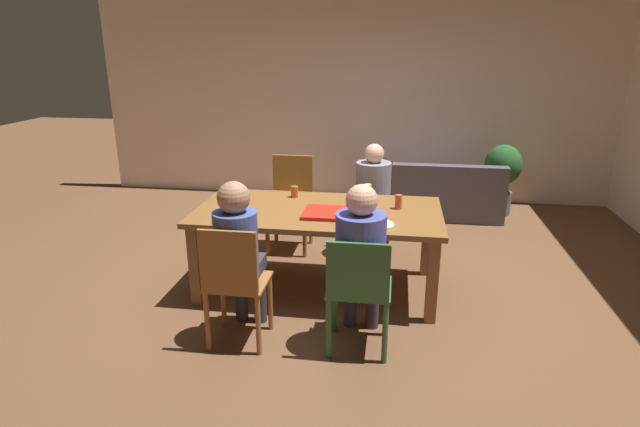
{
  "coord_description": "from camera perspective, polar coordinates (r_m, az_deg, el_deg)",
  "views": [
    {
      "loc": [
        0.64,
        -4.15,
        2.11
      ],
      "look_at": [
        0.0,
        0.1,
        0.68
      ],
      "focal_mm": 28.75,
      "sensor_mm": 36.0,
      "label": 1
    }
  ],
  "objects": [
    {
      "name": "potted_plant",
      "position": [
        6.93,
        19.63,
        4.36
      ],
      "size": [
        0.46,
        0.46,
        0.91
      ],
      "color": "slate",
      "rests_on": "ground"
    },
    {
      "name": "person_1",
      "position": [
        5.16,
        5.9,
        2.43
      ],
      "size": [
        0.35,
        0.54,
        1.17
      ],
      "color": "#342D38",
      "rests_on": "ground"
    },
    {
      "name": "chair_1",
      "position": [
        5.35,
        5.92,
        1.22
      ],
      "size": [
        0.38,
        0.39,
        0.97
      ],
      "color": "#532D1B",
      "rests_on": "ground"
    },
    {
      "name": "back_wall",
      "position": [
        7.27,
        3.56,
        13.21
      ],
      "size": [
        7.13,
        0.12,
        2.91
      ],
      "primitive_type": "cube",
      "color": "#F3DBCB",
      "rests_on": "ground"
    },
    {
      "name": "ground_plane",
      "position": [
        4.7,
        -0.18,
        -8.26
      ],
      "size": [
        20.0,
        20.0,
        0.0
      ],
      "primitive_type": "plane",
      "color": "brown"
    },
    {
      "name": "couch",
      "position": [
        6.74,
        11.96,
        2.1
      ],
      "size": [
        1.81,
        0.77,
        0.71
      ],
      "color": "#504B54",
      "rests_on": "ground"
    },
    {
      "name": "chair_3",
      "position": [
        5.47,
        -3.25,
        1.62
      ],
      "size": [
        0.45,
        0.45,
        0.98
      ],
      "color": "#986529",
      "rests_on": "ground"
    },
    {
      "name": "person_2",
      "position": [
        3.6,
        4.56,
        -4.22
      ],
      "size": [
        0.35,
        0.51,
        1.23
      ],
      "color": "#382D3F",
      "rests_on": "ground"
    },
    {
      "name": "plate_1",
      "position": [
        4.73,
        -9.97,
        1.48
      ],
      "size": [
        0.23,
        0.23,
        0.01
      ],
      "color": "white",
      "rests_on": "dining_table"
    },
    {
      "name": "drinking_glass_1",
      "position": [
        4.77,
        -2.85,
        2.44
      ],
      "size": [
        0.07,
        0.07,
        0.1
      ],
      "primitive_type": "cylinder",
      "color": "#B44C27",
      "rests_on": "dining_table"
    },
    {
      "name": "person_0",
      "position": [
        3.72,
        -9.05,
        -3.65
      ],
      "size": [
        0.31,
        0.49,
        1.22
      ],
      "color": "#323037",
      "rests_on": "ground"
    },
    {
      "name": "drinking_glass_0",
      "position": [
        4.68,
        5.31,
        2.38
      ],
      "size": [
        0.07,
        0.07,
        0.15
      ],
      "primitive_type": "cylinder",
      "color": "#DDCD65",
      "rests_on": "dining_table"
    },
    {
      "name": "drinking_glass_2",
      "position": [
        4.47,
        8.73,
        1.29
      ],
      "size": [
        0.06,
        0.06,
        0.12
      ],
      "primitive_type": "cylinder",
      "color": "#B24D2A",
      "rests_on": "dining_table"
    },
    {
      "name": "plate_0",
      "position": [
        4.06,
        6.77,
        -1.17
      ],
      "size": [
        0.22,
        0.22,
        0.03
      ],
      "color": "white",
      "rests_on": "dining_table"
    },
    {
      "name": "chair_0",
      "position": [
        3.68,
        -9.54,
        -7.32
      ],
      "size": [
        0.43,
        0.4,
        0.93
      ],
      "color": "#955E30",
      "rests_on": "ground"
    },
    {
      "name": "chair_2",
      "position": [
        3.57,
        4.31,
        -8.37
      ],
      "size": [
        0.45,
        0.41,
        0.89
      ],
      "color": "#33633B",
      "rests_on": "ground"
    },
    {
      "name": "dining_table",
      "position": [
        4.44,
        -0.19,
        -0.63
      ],
      "size": [
        2.11,
        1.07,
        0.75
      ],
      "color": "brown",
      "rests_on": "ground"
    },
    {
      "name": "pizza_box_0",
      "position": [
        4.28,
        0.63,
        0.07
      ],
      "size": [
        0.37,
        0.37,
        0.03
      ],
      "color": "red",
      "rests_on": "dining_table"
    }
  ]
}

